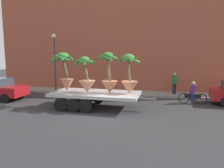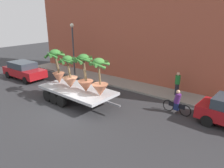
# 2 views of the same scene
# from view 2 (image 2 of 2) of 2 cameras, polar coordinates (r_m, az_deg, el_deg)

# --- Properties ---
(ground_plane) EXTENTS (60.00, 60.00, 0.00)m
(ground_plane) POSITION_cam_2_polar(r_m,az_deg,el_deg) (13.57, -10.23, -6.97)
(ground_plane) COLOR #2D2D30
(sidewalk) EXTENTS (24.00, 2.20, 0.15)m
(sidewalk) POSITION_cam_2_polar(r_m,az_deg,el_deg) (17.86, 4.26, -0.15)
(sidewalk) COLOR gray
(sidewalk) RESTS_ON ground
(building_facade) EXTENTS (24.00, 1.20, 9.97)m
(building_facade) POSITION_cam_2_polar(r_m,az_deg,el_deg) (18.40, 7.67, 15.89)
(building_facade) COLOR #9E4C38
(building_facade) RESTS_ON ground
(flatbed_trailer) EXTENTS (6.41, 2.76, 0.98)m
(flatbed_trailer) POSITION_cam_2_polar(r_m,az_deg,el_deg) (14.61, -10.07, -1.82)
(flatbed_trailer) COLOR #B7BABF
(flatbed_trailer) RESTS_ON ground
(potted_palm_rear) EXTENTS (1.33, 1.36, 2.45)m
(potted_palm_rear) POSITION_cam_2_polar(r_m,az_deg,el_deg) (13.43, -7.36, 2.17)
(potted_palm_rear) COLOR #B26647
(potted_palm_rear) RESTS_ON flatbed_trailer
(potted_palm_middle) EXTENTS (1.37, 1.41, 2.44)m
(potted_palm_middle) POSITION_cam_2_polar(r_m,az_deg,el_deg) (15.54, -14.69, 4.68)
(potted_palm_middle) COLOR #C17251
(potted_palm_middle) RESTS_ON flatbed_trailer
(potted_palm_front) EXTENTS (1.33, 1.39, 2.20)m
(potted_palm_front) POSITION_cam_2_polar(r_m,az_deg,el_deg) (14.41, -11.51, 2.48)
(potted_palm_front) COLOR tan
(potted_palm_front) RESTS_ON flatbed_trailer
(potted_palm_extra) EXTENTS (1.38, 1.53, 2.35)m
(potted_palm_extra) POSITION_cam_2_polar(r_m,az_deg,el_deg) (12.64, -3.35, 1.17)
(potted_palm_extra) COLOR #C17251
(potted_palm_extra) RESTS_ON flatbed_trailer
(cyclist) EXTENTS (1.84, 0.38, 1.54)m
(cyclist) POSITION_cam_2_polar(r_m,az_deg,el_deg) (13.28, 17.23, -4.95)
(cyclist) COLOR black
(cyclist) RESTS_ON ground
(trailing_car) EXTENTS (4.50, 1.97, 1.58)m
(trailing_car) POSITION_cam_2_polar(r_m,az_deg,el_deg) (21.16, -22.81, 3.52)
(trailing_car) COLOR maroon
(trailing_car) RESTS_ON ground
(pedestrian_near_gate) EXTENTS (0.36, 0.36, 1.71)m
(pedestrian_near_gate) POSITION_cam_2_polar(r_m,az_deg,el_deg) (15.78, 17.34, 0.20)
(pedestrian_near_gate) COLOR black
(pedestrian_near_gate) RESTS_ON sidewalk
(street_lamp) EXTENTS (0.36, 0.36, 4.83)m
(street_lamp) POSITION_cam_2_polar(r_m,az_deg,el_deg) (20.17, -10.55, 10.95)
(street_lamp) COLOR #383D42
(street_lamp) RESTS_ON sidewalk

